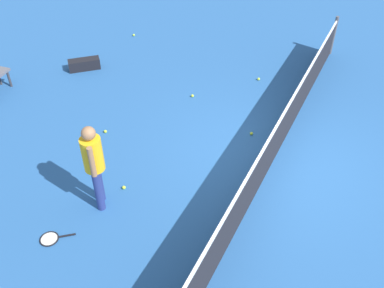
# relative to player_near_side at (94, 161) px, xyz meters

# --- Properties ---
(ground_plane) EXTENTS (40.00, 40.00, 0.00)m
(ground_plane) POSITION_rel_player_near_side_xyz_m (-2.45, 2.36, -1.01)
(ground_plane) COLOR #265693
(court_net) EXTENTS (10.09, 0.09, 1.07)m
(court_net) POSITION_rel_player_near_side_xyz_m (-2.45, 2.36, -0.51)
(court_net) COLOR #4C4C51
(court_net) RESTS_ON ground_plane
(player_near_side) EXTENTS (0.48, 0.47, 1.70)m
(player_near_side) POSITION_rel_player_near_side_xyz_m (0.00, 0.00, 0.00)
(player_near_side) COLOR navy
(player_near_side) RESTS_ON ground_plane
(tennis_racket_near_player) EXTENTS (0.51, 0.56, 0.03)m
(tennis_racket_near_player) POSITION_rel_player_near_side_xyz_m (1.02, -0.28, -1.00)
(tennis_racket_near_player) COLOR black
(tennis_racket_near_player) RESTS_ON ground_plane
(tennis_ball_near_player) EXTENTS (0.07, 0.07, 0.07)m
(tennis_ball_near_player) POSITION_rel_player_near_side_xyz_m (-1.71, -1.14, -0.98)
(tennis_ball_near_player) COLOR #C6E033
(tennis_ball_near_player) RESTS_ON ground_plane
(tennis_ball_by_net) EXTENTS (0.07, 0.07, 0.07)m
(tennis_ball_by_net) POSITION_rel_player_near_side_xyz_m (-5.94, -3.10, -0.98)
(tennis_ball_by_net) COLOR #C6E033
(tennis_ball_by_net) RESTS_ON ground_plane
(tennis_ball_midcourt) EXTENTS (0.07, 0.07, 0.07)m
(tennis_ball_midcourt) POSITION_rel_player_near_side_xyz_m (-3.04, 1.69, -0.98)
(tennis_ball_midcourt) COLOR #C6E033
(tennis_ball_midcourt) RESTS_ON ground_plane
(tennis_ball_baseline) EXTENTS (0.07, 0.07, 0.07)m
(tennis_ball_baseline) POSITION_rel_player_near_side_xyz_m (-5.22, 1.07, -0.98)
(tennis_ball_baseline) COLOR #C6E033
(tennis_ball_baseline) RESTS_ON ground_plane
(tennis_ball_stray_left) EXTENTS (0.07, 0.07, 0.07)m
(tennis_ball_stray_left) POSITION_rel_player_near_side_xyz_m (-3.79, -0.08, -0.98)
(tennis_ball_stray_left) COLOR #C6E033
(tennis_ball_stray_left) RESTS_ON ground_plane
(tennis_ball_stray_right) EXTENTS (0.07, 0.07, 0.07)m
(tennis_ball_stray_right) POSITION_rel_player_near_side_xyz_m (-0.48, 0.15, -0.98)
(tennis_ball_stray_right) COLOR #C6E033
(tennis_ball_stray_right) RESTS_ON ground_plane
(equipment_bag) EXTENTS (0.75, 0.77, 0.28)m
(equipment_bag) POSITION_rel_player_near_side_xyz_m (-3.69, -3.23, -0.87)
(equipment_bag) COLOR black
(equipment_bag) RESTS_ON ground_plane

